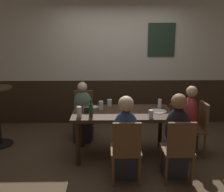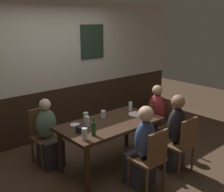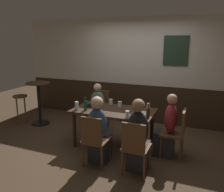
# 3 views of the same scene
# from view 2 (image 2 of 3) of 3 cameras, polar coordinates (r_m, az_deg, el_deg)

# --- Properties ---
(ground_plane) EXTENTS (12.00, 12.00, 0.00)m
(ground_plane) POSITION_cam_2_polar(r_m,az_deg,el_deg) (4.56, -0.41, -14.11)
(ground_plane) COLOR #4C3826
(wall_back) EXTENTS (6.40, 0.13, 2.60)m
(wall_back) POSITION_cam_2_polar(r_m,az_deg,el_deg) (5.41, -11.90, 5.06)
(wall_back) COLOR #332316
(wall_back) RESTS_ON ground_plane
(dining_table) EXTENTS (1.57, 0.84, 0.74)m
(dining_table) POSITION_cam_2_polar(r_m,az_deg,el_deg) (4.28, -0.43, -6.50)
(dining_table) COLOR #382316
(dining_table) RESTS_ON ground_plane
(chair_right_near) EXTENTS (0.40, 0.40, 0.88)m
(chair_right_near) POSITION_cam_2_polar(r_m,az_deg,el_deg) (4.31, 14.11, -9.09)
(chair_right_near) COLOR brown
(chair_right_near) RESTS_ON ground_plane
(chair_head_east) EXTENTS (0.40, 0.40, 0.88)m
(chair_head_east) POSITION_cam_2_polar(r_m,az_deg,el_deg) (5.14, 9.79, -4.71)
(chair_head_east) COLOR brown
(chair_head_east) RESTS_ON ground_plane
(chair_left_far) EXTENTS (0.40, 0.40, 0.88)m
(chair_left_far) POSITION_cam_2_polar(r_m,az_deg,el_deg) (4.63, -13.86, -7.28)
(chair_left_far) COLOR brown
(chair_left_far) RESTS_ON ground_plane
(chair_mid_near) EXTENTS (0.40, 0.40, 0.88)m
(chair_mid_near) POSITION_cam_2_polar(r_m,az_deg,el_deg) (3.81, 7.98, -12.16)
(chair_mid_near) COLOR brown
(chair_mid_near) RESTS_ON ground_plane
(person_right_near) EXTENTS (0.34, 0.37, 1.20)m
(person_right_near) POSITION_cam_2_polar(r_m,az_deg,el_deg) (4.38, 12.40, -8.35)
(person_right_near) COLOR #2D2D38
(person_right_near) RESTS_ON ground_plane
(person_head_east) EXTENTS (0.37, 0.34, 1.15)m
(person_head_east) POSITION_cam_2_polar(r_m,az_deg,el_deg) (5.03, 8.61, -5.31)
(person_head_east) COLOR #2D2D38
(person_head_east) RESTS_ON ground_plane
(person_left_far) EXTENTS (0.34, 0.37, 1.08)m
(person_left_far) POSITION_cam_2_polar(r_m,az_deg,el_deg) (4.51, -12.84, -8.45)
(person_left_far) COLOR #2D2D38
(person_left_far) RESTS_ON ground_plane
(person_mid_near) EXTENTS (0.34, 0.37, 1.17)m
(person_mid_near) POSITION_cam_2_polar(r_m,az_deg,el_deg) (3.90, 6.16, -11.37)
(person_mid_near) COLOR #2D2D38
(person_mid_near) RESTS_ON ground_plane
(beer_glass_tall) EXTENTS (0.08, 0.08, 0.11)m
(beer_glass_tall) POSITION_cam_2_polar(r_m,az_deg,el_deg) (4.37, -5.39, -4.20)
(beer_glass_tall) COLOR silver
(beer_glass_tall) RESTS_ON dining_table
(pint_glass_pale) EXTENTS (0.07, 0.07, 0.12)m
(pint_glass_pale) POSITION_cam_2_polar(r_m,az_deg,el_deg) (4.26, 6.64, -4.62)
(pint_glass_pale) COLOR silver
(pint_glass_pale) RESTS_ON dining_table
(tumbler_water) EXTENTS (0.07, 0.07, 0.16)m
(tumbler_water) POSITION_cam_2_polar(r_m,az_deg,el_deg) (3.65, -5.63, -7.90)
(tumbler_water) COLOR silver
(tumbler_water) RESTS_ON dining_table
(highball_clear) EXTENTS (0.08, 0.08, 0.12)m
(highball_clear) POSITION_cam_2_polar(r_m,az_deg,el_deg) (4.41, -1.81, -3.85)
(highball_clear) COLOR silver
(highball_clear) RESTS_ON dining_table
(pint_glass_amber) EXTENTS (0.07, 0.07, 0.14)m
(pint_glass_amber) POSITION_cam_2_polar(r_m,az_deg,el_deg) (4.11, -5.09, -5.22)
(pint_glass_amber) COLOR silver
(pint_glass_amber) RESTS_ON dining_table
(pint_glass_stout) EXTENTS (0.06, 0.06, 0.15)m
(pint_glass_stout) POSITION_cam_2_polar(r_m,az_deg,el_deg) (4.76, 3.79, -2.24)
(pint_glass_stout) COLOR silver
(pint_glass_stout) RESTS_ON dining_table
(beer_bottle_green) EXTENTS (0.06, 0.06, 0.26)m
(beer_bottle_green) POSITION_cam_2_polar(r_m,az_deg,el_deg) (3.76, -3.80, -6.61)
(beer_bottle_green) COLOR #194723
(beer_bottle_green) RESTS_ON dining_table
(beer_bottle_brown) EXTENTS (0.06, 0.06, 0.25)m
(beer_bottle_brown) POSITION_cam_2_polar(r_m,az_deg,el_deg) (4.55, 8.30, -2.79)
(beer_bottle_brown) COLOR #42230F
(beer_bottle_brown) RESTS_ON dining_table
(plate_white_large) EXTENTS (0.27, 0.27, 0.01)m
(plate_white_large) POSITION_cam_2_polar(r_m,az_deg,el_deg) (4.60, 5.03, -3.70)
(plate_white_large) COLOR white
(plate_white_large) RESTS_ON dining_table
(plate_white_small) EXTENTS (0.15, 0.15, 0.01)m
(plate_white_small) POSITION_cam_2_polar(r_m,az_deg,el_deg) (4.17, -7.54, -5.84)
(plate_white_small) COLOR white
(plate_white_small) RESTS_ON dining_table
(condiment_caddy) EXTENTS (0.11, 0.09, 0.09)m
(condiment_caddy) POSITION_cam_2_polar(r_m,az_deg,el_deg) (3.91, -6.42, -6.70)
(condiment_caddy) COLOR black
(condiment_caddy) RESTS_ON dining_table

